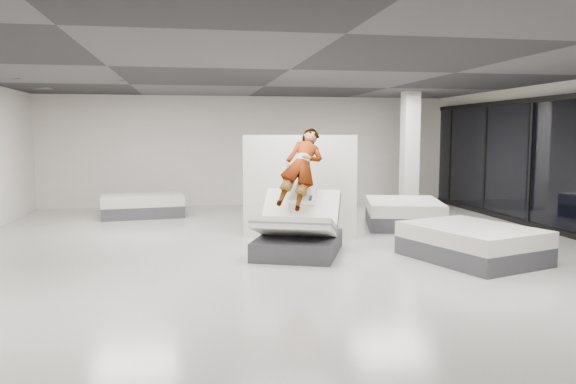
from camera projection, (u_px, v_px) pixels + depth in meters
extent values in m
plane|color=#AFACA6|center=(290.00, 254.00, 9.88)|extent=(14.00, 14.00, 0.00)
plane|color=black|center=(290.00, 70.00, 9.54)|extent=(14.00, 14.00, 0.00)
cube|color=beige|center=(249.00, 151.00, 16.57)|extent=(12.00, 0.04, 3.20)
cube|color=beige|center=(529.00, 236.00, 2.85)|extent=(12.00, 0.04, 3.20)
cube|color=#3A3A3F|center=(298.00, 245.00, 9.90)|extent=(1.93, 2.18, 0.32)
cube|color=silver|center=(301.00, 212.00, 10.09)|extent=(1.55, 1.22, 0.78)
cube|color=slate|center=(301.00, 212.00, 10.09)|extent=(1.53, 1.13, 0.67)
cube|color=silver|center=(294.00, 227.00, 9.47)|extent=(1.60, 1.36, 0.46)
cube|color=slate|center=(294.00, 227.00, 9.47)|extent=(1.61, 1.33, 0.30)
cube|color=silver|center=(302.00, 195.00, 10.13)|extent=(0.59, 0.50, 0.35)
imported|color=slate|center=(302.00, 184.00, 10.09)|extent=(1.19, 1.77, 1.33)
cube|color=black|center=(311.00, 198.00, 9.72)|extent=(0.10, 0.15, 0.08)
cube|color=silver|center=(300.00, 187.00, 11.29)|extent=(2.23, 0.74, 2.09)
cube|color=#3A3A3F|center=(403.00, 219.00, 12.87)|extent=(2.10, 2.49, 0.32)
cube|color=silver|center=(403.00, 206.00, 12.84)|extent=(2.10, 2.49, 0.27)
cube|color=#3A3A3F|center=(471.00, 251.00, 9.40)|extent=(2.16, 2.48, 0.31)
cube|color=silver|center=(472.00, 234.00, 9.37)|extent=(2.16, 2.48, 0.26)
cube|color=#3A3A3F|center=(142.00, 210.00, 14.43)|extent=(2.20, 1.77, 0.30)
cube|color=silver|center=(142.00, 199.00, 14.40)|extent=(2.20, 1.77, 0.25)
cube|color=silver|center=(410.00, 153.00, 14.80)|extent=(0.40, 0.40, 3.20)
cube|color=black|center=(531.00, 163.00, 12.68)|extent=(0.09, 0.08, 2.80)
cube|color=black|center=(486.00, 159.00, 14.64)|extent=(0.09, 0.08, 2.80)
cube|color=black|center=(451.00, 156.00, 16.60)|extent=(0.09, 0.08, 2.80)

